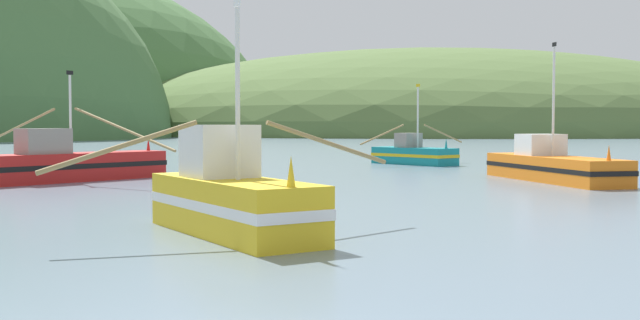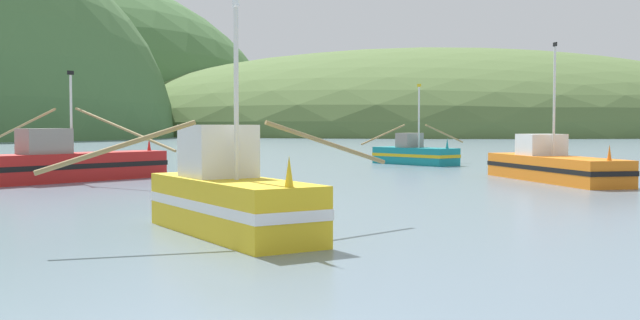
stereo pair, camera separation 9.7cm
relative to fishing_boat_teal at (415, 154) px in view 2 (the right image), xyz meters
name	(u,v)px [view 2 (the right image)]	position (x,y,z in m)	size (l,w,h in m)	color
hill_far_left	(426,134)	(10.55, 174.19, -0.72)	(201.91, 161.52, 48.33)	#516B38
hill_far_right	(1,133)	(-120.72, 175.48, -0.72)	(171.90, 137.52, 105.57)	#47703D
fishing_boat_teal	(415,154)	(0.00, 0.00, 0.00)	(7.40, 7.21, 5.61)	#147F84
fishing_boat_red	(64,164)	(-17.80, -17.55, 0.13)	(13.78, 10.08, 5.45)	red
fishing_boat_orange	(553,166)	(6.15, -15.25, 0.03)	(5.25, 10.44, 6.83)	orange
fishing_boat_yellow	(230,198)	(-6.14, -34.62, 0.22)	(7.82, 6.52, 5.93)	gold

